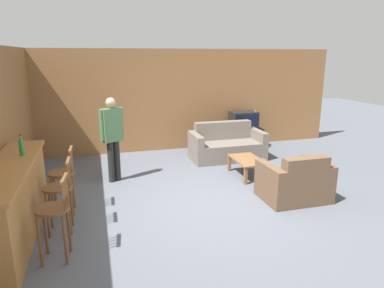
{
  "coord_description": "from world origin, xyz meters",
  "views": [
    {
      "loc": [
        -1.77,
        -5.0,
        2.44
      ],
      "look_at": [
        -0.09,
        0.87,
        0.85
      ],
      "focal_mm": 32.0,
      "sensor_mm": 36.0,
      "label": 1
    }
  ],
  "objects_px": {
    "armchair_near": "(295,183)",
    "bar_chair_mid": "(59,193)",
    "coffee_table": "(248,162)",
    "person_by_window": "(112,134)",
    "bar_chair_far": "(63,178)",
    "couch_far": "(226,146)",
    "table_lamp": "(255,114)",
    "bottle": "(21,146)",
    "bar_chair_near": "(54,215)",
    "tv_unit": "(243,138)",
    "tv": "(243,120)"
  },
  "relations": [
    {
      "from": "armchair_near",
      "to": "bar_chair_mid",
      "type": "bearing_deg",
      "value": -178.9
    },
    {
      "from": "coffee_table",
      "to": "person_by_window",
      "type": "height_order",
      "value": "person_by_window"
    },
    {
      "from": "bar_chair_far",
      "to": "couch_far",
      "type": "height_order",
      "value": "bar_chair_far"
    },
    {
      "from": "table_lamp",
      "to": "coffee_table",
      "type": "bearing_deg",
      "value": -119.09
    },
    {
      "from": "coffee_table",
      "to": "bottle",
      "type": "relative_size",
      "value": 3.05
    },
    {
      "from": "bar_chair_mid",
      "to": "person_by_window",
      "type": "relative_size",
      "value": 0.64
    },
    {
      "from": "bar_chair_near",
      "to": "bar_chair_far",
      "type": "height_order",
      "value": "same"
    },
    {
      "from": "bar_chair_mid",
      "to": "tv_unit",
      "type": "distance_m",
      "value": 5.61
    },
    {
      "from": "armchair_near",
      "to": "person_by_window",
      "type": "distance_m",
      "value": 3.51
    },
    {
      "from": "bar_chair_mid",
      "to": "coffee_table",
      "type": "relative_size",
      "value": 1.15
    },
    {
      "from": "armchair_near",
      "to": "bottle",
      "type": "relative_size",
      "value": 3.64
    },
    {
      "from": "coffee_table",
      "to": "bar_chair_far",
      "type": "bearing_deg",
      "value": -167.64
    },
    {
      "from": "armchair_near",
      "to": "coffee_table",
      "type": "xyz_separation_m",
      "value": [
        -0.28,
        1.32,
        0.0
      ]
    },
    {
      "from": "bar_chair_mid",
      "to": "person_by_window",
      "type": "bearing_deg",
      "value": 65.62
    },
    {
      "from": "bar_chair_near",
      "to": "bottle",
      "type": "distance_m",
      "value": 1.36
    },
    {
      "from": "armchair_near",
      "to": "tv",
      "type": "bearing_deg",
      "value": 80.63
    },
    {
      "from": "armchair_near",
      "to": "tv",
      "type": "distance_m",
      "value": 3.52
    },
    {
      "from": "couch_far",
      "to": "bottle",
      "type": "distance_m",
      "value": 4.72
    },
    {
      "from": "tv",
      "to": "armchair_near",
      "type": "bearing_deg",
      "value": -99.37
    },
    {
      "from": "bar_chair_far",
      "to": "tv_unit",
      "type": "distance_m",
      "value": 5.24
    },
    {
      "from": "tv",
      "to": "couch_far",
      "type": "bearing_deg",
      "value": -134.23
    },
    {
      "from": "armchair_near",
      "to": "bar_chair_near",
      "type": "bearing_deg",
      "value": -168.44
    },
    {
      "from": "bar_chair_far",
      "to": "coffee_table",
      "type": "distance_m",
      "value": 3.6
    },
    {
      "from": "couch_far",
      "to": "armchair_near",
      "type": "relative_size",
      "value": 1.59
    },
    {
      "from": "table_lamp",
      "to": "bar_chair_mid",
      "type": "bearing_deg",
      "value": -143.11
    },
    {
      "from": "bar_chair_near",
      "to": "coffee_table",
      "type": "bearing_deg",
      "value": 30.88
    },
    {
      "from": "bar_chair_near",
      "to": "couch_far",
      "type": "relative_size",
      "value": 0.61
    },
    {
      "from": "bar_chair_mid",
      "to": "tv_unit",
      "type": "xyz_separation_m",
      "value": [
        4.36,
        3.52,
        -0.31
      ]
    },
    {
      "from": "coffee_table",
      "to": "bottle",
      "type": "distance_m",
      "value": 4.2
    },
    {
      "from": "coffee_table",
      "to": "tv_unit",
      "type": "xyz_separation_m",
      "value": [
        0.85,
        2.12,
        -0.04
      ]
    },
    {
      "from": "bar_chair_near",
      "to": "person_by_window",
      "type": "bearing_deg",
      "value": 71.74
    },
    {
      "from": "bar_chair_mid",
      "to": "couch_far",
      "type": "xyz_separation_m",
      "value": [
        3.56,
        2.7,
        -0.28
      ]
    },
    {
      "from": "couch_far",
      "to": "armchair_near",
      "type": "distance_m",
      "value": 2.64
    },
    {
      "from": "bar_chair_mid",
      "to": "bottle",
      "type": "distance_m",
      "value": 0.88
    },
    {
      "from": "tv_unit",
      "to": "person_by_window",
      "type": "relative_size",
      "value": 0.59
    },
    {
      "from": "bar_chair_mid",
      "to": "couch_far",
      "type": "distance_m",
      "value": 4.48
    },
    {
      "from": "tv_unit",
      "to": "armchair_near",
      "type": "bearing_deg",
      "value": -99.36
    },
    {
      "from": "tv",
      "to": "table_lamp",
      "type": "bearing_deg",
      "value": 0.52
    },
    {
      "from": "bar_chair_mid",
      "to": "table_lamp",
      "type": "distance_m",
      "value": 5.87
    },
    {
      "from": "tv",
      "to": "person_by_window",
      "type": "distance_m",
      "value": 3.88
    },
    {
      "from": "person_by_window",
      "to": "tv",
      "type": "bearing_deg",
      "value": 25.12
    },
    {
      "from": "bar_chair_mid",
      "to": "bottle",
      "type": "bearing_deg",
      "value": 138.99
    },
    {
      "from": "tv",
      "to": "bottle",
      "type": "height_order",
      "value": "bottle"
    },
    {
      "from": "table_lamp",
      "to": "person_by_window",
      "type": "xyz_separation_m",
      "value": [
        -3.84,
        -1.65,
        0.06
      ]
    },
    {
      "from": "bar_chair_near",
      "to": "table_lamp",
      "type": "relative_size",
      "value": 2.19
    },
    {
      "from": "bar_chair_far",
      "to": "person_by_window",
      "type": "bearing_deg",
      "value": 55.73
    },
    {
      "from": "coffee_table",
      "to": "bar_chair_near",
      "type": "bearing_deg",
      "value": -149.12
    },
    {
      "from": "armchair_near",
      "to": "bottle",
      "type": "bearing_deg",
      "value": 175.36
    },
    {
      "from": "bottle",
      "to": "bar_chair_far",
      "type": "bearing_deg",
      "value": 23.36
    },
    {
      "from": "bar_chair_near",
      "to": "bar_chair_far",
      "type": "xyz_separation_m",
      "value": [
        0.0,
        1.33,
        0.0
      ]
    }
  ]
}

